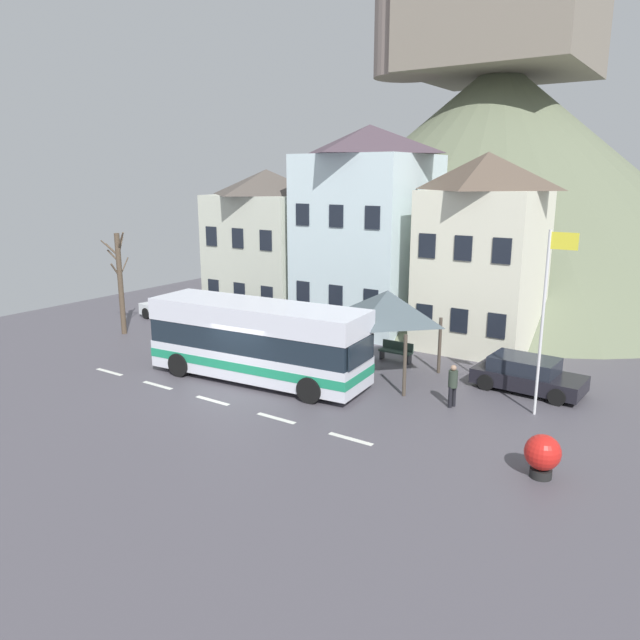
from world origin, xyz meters
name	(u,v)px	position (x,y,z in m)	size (l,w,h in m)	color
ground_plane	(233,393)	(0.00, 0.00, -0.03)	(40.00, 60.00, 0.07)	#4F4B54
townhouse_00	(268,243)	(-7.48, 11.60, 4.24)	(6.00, 5.27, 8.49)	beige
townhouse_01	(368,229)	(-1.00, 12.17, 5.36)	(6.11, 6.41, 10.72)	silver
townhouse_02	(482,252)	(5.59, 11.53, 4.60)	(5.11, 5.13, 9.21)	silver
hilltop_castle	(495,168)	(0.16, 28.97, 8.66)	(39.46, 39.46, 23.34)	#677056
transit_bus	(258,342)	(-0.09, 1.66, 1.61)	(9.43, 3.36, 3.19)	silver
bus_shelter	(387,306)	(4.03, 4.97, 3.00)	(3.60, 3.60, 3.64)	#473D33
parked_car_00	(243,320)	(-5.82, 7.29, 0.62)	(4.18, 1.84, 1.26)	black
parked_car_01	(527,375)	(9.38, 6.51, 0.65)	(4.17, 2.16, 1.32)	black
parked_car_02	(174,309)	(-10.87, 7.06, 0.65)	(4.40, 2.38, 1.32)	silver
pedestrian_00	(453,383)	(7.62, 3.27, 0.90)	(0.33, 0.34, 1.58)	black
pedestrian_01	(357,363)	(3.44, 3.58, 0.82)	(0.37, 0.35, 1.50)	#38332D
public_bench	(396,351)	(3.42, 7.13, 0.47)	(1.52, 0.48, 0.87)	#33473D
flagpole	(546,310)	(10.38, 4.24, 3.77)	(0.95, 0.10, 6.45)	silver
harbour_buoy	(543,454)	(11.68, -0.31, 0.70)	(1.00, 1.00, 1.25)	black
bare_tree_00	(120,281)	(-10.74, 3.43, 2.83)	(1.79, 1.46, 5.39)	brown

